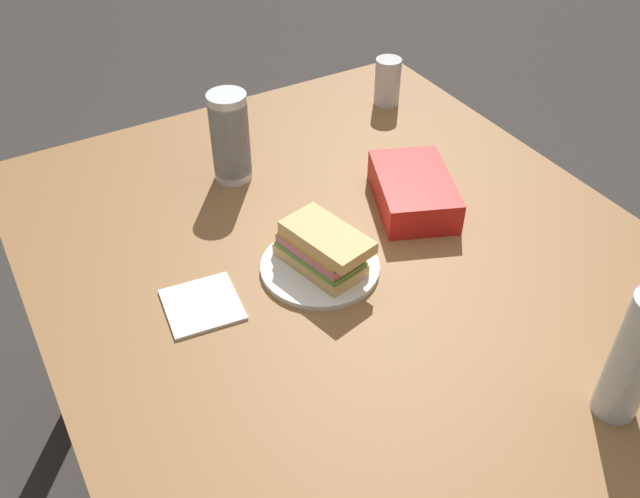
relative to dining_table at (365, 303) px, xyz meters
name	(u,v)px	position (x,y,z in m)	size (l,w,h in m)	color
ground_plane	(354,483)	(0.00, 0.00, -0.65)	(8.00, 8.00, 0.00)	#383330
dining_table	(365,303)	(0.00, 0.00, 0.00)	(1.49, 1.16, 0.73)	olive
paper_plate	(320,267)	(-0.05, -0.07, 0.09)	(0.23, 0.23, 0.01)	white
sandwich	(322,248)	(-0.05, -0.07, 0.13)	(0.20, 0.14, 0.08)	#DBB26B
chip_bag	(413,191)	(-0.14, 0.20, 0.11)	(0.23, 0.15, 0.07)	red
water_bottle_tall	(635,358)	(0.45, 0.16, 0.20)	(0.07, 0.07, 0.25)	silver
plastic_cup_stack	(230,137)	(-0.42, -0.08, 0.18)	(0.08, 0.08, 0.20)	silver
soda_can_silver	(388,82)	(-0.53, 0.40, 0.14)	(0.07, 0.07, 0.12)	silver
paper_napkin	(202,305)	(-0.07, -0.30, 0.08)	(0.13, 0.13, 0.01)	white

